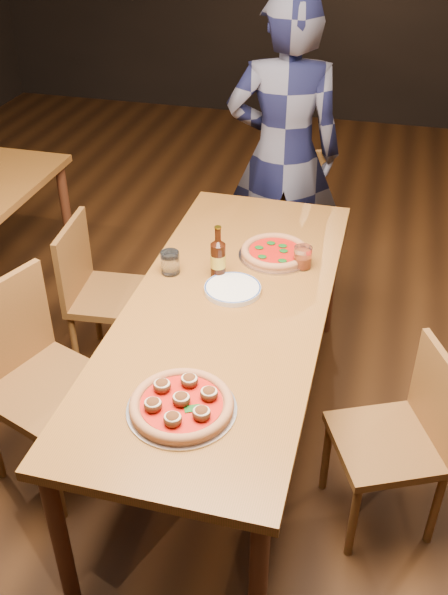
% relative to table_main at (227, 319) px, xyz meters
% --- Properties ---
extents(ground, '(9.00, 9.00, 0.00)m').
position_rel_table_main_xyz_m(ground, '(0.00, 0.00, -0.68)').
color(ground, black).
extents(room_shell, '(9.00, 9.00, 9.00)m').
position_rel_table_main_xyz_m(room_shell, '(0.00, 0.00, 1.18)').
color(room_shell, black).
rests_on(room_shell, ground).
extents(table_main, '(0.80, 2.00, 0.75)m').
position_rel_table_main_xyz_m(table_main, '(0.00, 0.00, 0.00)').
color(table_main, brown).
rests_on(table_main, ground).
extents(chair_main_nw, '(0.56, 0.56, 0.94)m').
position_rel_table_main_xyz_m(chair_main_nw, '(-0.66, -0.36, -0.21)').
color(chair_main_nw, brown).
rests_on(chair_main_nw, ground).
extents(chair_main_sw, '(0.43, 0.43, 0.85)m').
position_rel_table_main_xyz_m(chair_main_sw, '(-0.69, 0.39, -0.26)').
color(chair_main_sw, brown).
rests_on(chair_main_sw, ground).
extents(chair_main_e, '(0.51, 0.51, 0.83)m').
position_rel_table_main_xyz_m(chair_main_e, '(0.70, -0.27, -0.26)').
color(chair_main_e, brown).
rests_on(chair_main_e, ground).
extents(chair_end, '(0.56, 0.56, 0.91)m').
position_rel_table_main_xyz_m(chair_end, '(0.10, 1.19, -0.22)').
color(chair_end, brown).
rests_on(chair_end, ground).
extents(pizza_meatball, '(0.37, 0.37, 0.07)m').
position_rel_table_main_xyz_m(pizza_meatball, '(0.00, -0.62, 0.10)').
color(pizza_meatball, '#B7B7BF').
rests_on(pizza_meatball, table_main).
extents(pizza_margherita, '(0.33, 0.33, 0.04)m').
position_rel_table_main_xyz_m(pizza_margherita, '(0.12, 0.43, 0.09)').
color(pizza_margherita, '#B7B7BF').
rests_on(pizza_margherita, table_main).
extents(plate_stack, '(0.24, 0.24, 0.02)m').
position_rel_table_main_xyz_m(plate_stack, '(-0.00, 0.10, 0.08)').
color(plate_stack, white).
rests_on(plate_stack, table_main).
extents(beer_bottle, '(0.07, 0.07, 0.24)m').
position_rel_table_main_xyz_m(beer_bottle, '(-0.09, 0.20, 0.16)').
color(beer_bottle, black).
rests_on(beer_bottle, table_main).
extents(water_glass, '(0.08, 0.08, 0.10)m').
position_rel_table_main_xyz_m(water_glass, '(-0.30, 0.18, 0.12)').
color(water_glass, white).
rests_on(water_glass, table_main).
extents(amber_glass, '(0.08, 0.08, 0.10)m').
position_rel_table_main_xyz_m(amber_glass, '(0.25, 0.37, 0.12)').
color(amber_glass, '#A53A12').
rests_on(amber_glass, table_main).
extents(diner, '(0.70, 0.53, 1.75)m').
position_rel_table_main_xyz_m(diner, '(-0.01, 1.30, 0.20)').
color(diner, black).
rests_on(diner, ground).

